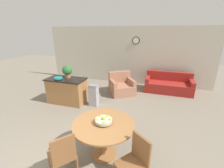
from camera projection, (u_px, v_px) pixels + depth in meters
name	position (u px, v px, depth m)	size (l,w,h in m)	color
wall_back	(125.00, 56.00, 7.28)	(8.00, 0.09, 2.70)	beige
dining_table	(104.00, 131.00, 2.99)	(1.23, 1.23, 0.77)	#9E6B3D
dining_chair_near_left	(63.00, 154.00, 2.51)	(0.59, 0.59, 0.93)	brown
dining_chair_near_right	(135.00, 161.00, 2.39)	(0.59, 0.59, 0.93)	brown
fruit_bowl	(104.00, 120.00, 2.91)	(0.34, 0.34, 0.14)	#B7B29E
kitchen_island	(67.00, 91.00, 5.39)	(1.38, 0.71, 0.91)	#9E6B3D
teal_bowl	(58.00, 78.00, 5.13)	(0.29, 0.29, 0.07)	teal
potted_plant	(67.00, 71.00, 5.29)	(0.35, 0.35, 0.44)	#A36642
trash_bin	(94.00, 95.00, 5.19)	(0.30, 0.25, 0.76)	#9E9EA3
couch	(168.00, 85.00, 6.43)	(1.92, 0.89, 0.81)	maroon
armchair	(121.00, 86.00, 6.26)	(1.27, 1.27, 0.86)	#A87056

